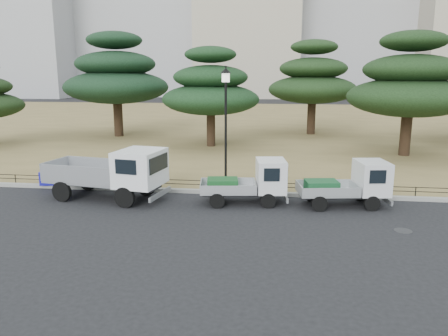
# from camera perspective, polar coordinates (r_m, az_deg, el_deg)

# --- Properties ---
(ground) EXTENTS (220.00, 220.00, 0.00)m
(ground) POSITION_cam_1_polar(r_m,az_deg,el_deg) (16.75, -0.88, -5.80)
(ground) COLOR black
(lawn) EXTENTS (120.00, 56.00, 0.15)m
(lawn) POSITION_cam_1_polar(r_m,az_deg,el_deg) (46.70, 4.51, 5.94)
(lawn) COLOR olive
(lawn) RESTS_ON ground
(curb) EXTENTS (120.00, 0.25, 0.16)m
(curb) POSITION_cam_1_polar(r_m,az_deg,el_deg) (19.20, 0.23, -3.18)
(curb) COLOR gray
(curb) RESTS_ON ground
(truck_large) EXTENTS (5.21, 2.73, 2.16)m
(truck_large) POSITION_cam_1_polar(r_m,az_deg,el_deg) (18.75, -14.44, -0.42)
(truck_large) COLOR black
(truck_large) RESTS_ON ground
(truck_kei_front) EXTENTS (3.57, 1.89, 1.80)m
(truck_kei_front) POSITION_cam_1_polar(r_m,az_deg,el_deg) (17.68, 3.43, -1.82)
(truck_kei_front) COLOR black
(truck_kei_front) RESTS_ON ground
(truck_kei_rear) EXTENTS (3.65, 1.99, 1.81)m
(truck_kei_rear) POSITION_cam_1_polar(r_m,az_deg,el_deg) (17.99, 16.10, -2.02)
(truck_kei_rear) COLOR black
(truck_kei_rear) RESTS_ON ground
(street_lamp) EXTENTS (0.47, 0.47, 5.27)m
(street_lamp) POSITION_cam_1_polar(r_m,az_deg,el_deg) (18.86, 0.23, 7.77)
(street_lamp) COLOR black
(street_lamp) RESTS_ON lawn
(pipe_fence) EXTENTS (38.00, 0.04, 0.40)m
(pipe_fence) POSITION_cam_1_polar(r_m,az_deg,el_deg) (19.25, 0.29, -2.03)
(pipe_fence) COLOR black
(pipe_fence) RESTS_ON lawn
(tarp_pile) EXTENTS (1.49, 1.21, 0.89)m
(tarp_pile) POSITION_cam_1_polar(r_m,az_deg,el_deg) (21.84, -20.94, -0.96)
(tarp_pile) COLOR #1917B3
(tarp_pile) RESTS_ON lawn
(manhole) EXTENTS (0.60, 0.60, 0.01)m
(manhole) POSITION_cam_1_polar(r_m,az_deg,el_deg) (16.02, 22.35, -7.59)
(manhole) COLOR #2D2D30
(manhole) RESTS_ON ground
(pine_west_near) EXTENTS (8.29, 8.29, 8.29)m
(pine_west_near) POSITION_cam_1_polar(r_m,az_deg,el_deg) (36.66, -13.91, 11.51)
(pine_west_near) COLOR black
(pine_west_near) RESTS_ON lawn
(pine_center_left) EXTENTS (6.75, 6.75, 6.86)m
(pine_center_left) POSITION_cam_1_polar(r_m,az_deg,el_deg) (30.60, -1.75, 10.24)
(pine_center_left) COLOR black
(pine_center_left) RESTS_ON lawn
(pine_center_right) EXTENTS (7.31, 7.31, 7.76)m
(pine_center_right) POSITION_cam_1_polar(r_m,az_deg,el_deg) (37.60, 11.53, 11.19)
(pine_center_right) COLOR black
(pine_center_right) RESTS_ON lawn
(pine_east_near) EXTENTS (7.48, 7.48, 7.56)m
(pine_east_near) POSITION_cam_1_polar(r_m,az_deg,el_deg) (29.26, 23.12, 9.97)
(pine_east_near) COLOR black
(pine_east_near) RESTS_ON lawn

